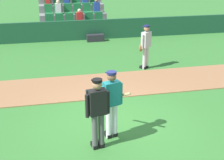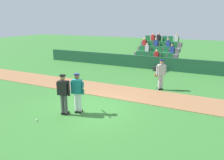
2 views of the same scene
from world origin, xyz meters
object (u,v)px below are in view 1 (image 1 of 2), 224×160
batter_teal_jersey (112,102)px  umpire_home_plate (97,110)px  runner_grey_jersey (146,45)px  equipment_bag (95,38)px

batter_teal_jersey → umpire_home_plate: same height
umpire_home_plate → batter_teal_jersey: bearing=43.4°
runner_grey_jersey → umpire_home_plate: bearing=-118.4°
batter_teal_jersey → runner_grey_jersey: same height
batter_teal_jersey → runner_grey_jersey: bearing=63.5°
equipment_bag → batter_teal_jersey: bearing=-96.8°
runner_grey_jersey → equipment_bag: bearing=104.9°
umpire_home_plate → equipment_bag: umpire_home_plate is taller
batter_teal_jersey → runner_grey_jersey: 5.34m
umpire_home_plate → equipment_bag: (1.55, 9.85, -0.82)m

